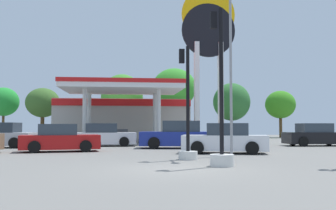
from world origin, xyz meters
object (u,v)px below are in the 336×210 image
car_2 (103,136)px  tree_0 (4,102)px  car_6 (316,136)px  tree_3 (174,88)px  tree_2 (122,97)px  car_5 (60,139)px  car_3 (225,140)px  station_pole_sign (208,42)px  corner_streetlamp (232,51)px  tree_1 (43,103)px  tree_4 (232,102)px  car_1 (179,136)px  tree_5 (280,105)px  traffic_signal_1 (187,129)px  traffic_signal_2 (221,127)px

car_2 → tree_0: 20.88m
car_6 → tree_3: 18.17m
car_2 → tree_0: tree_0 is taller
tree_2 → car_5: bearing=-97.9°
car_3 → station_pole_sign: bearing=80.6°
car_5 → tree_0: bearing=113.3°
corner_streetlamp → car_5: bearing=154.0°
tree_2 → tree_1: bearing=-167.2°
car_6 → tree_1: tree_1 is taller
car_5 → tree_1: size_ratio=0.80×
car_2 → tree_4: (13.53, 16.62, 3.40)m
car_5 → car_6: size_ratio=0.99×
tree_0 → tree_1: 4.92m
station_pole_sign → car_1: 12.65m
tree_2 → tree_5: bearing=1.2°
traffic_signal_1 → tree_5: 32.20m
car_3 → tree_3: size_ratio=0.59×
tree_5 → tree_0: bearing=-179.5°
traffic_signal_2 → tree_1: (-11.65, 28.39, 2.44)m
car_2 → car_5: 5.58m
tree_3 → car_5: bearing=-113.5°
car_5 → station_pole_sign: bearing=47.4°
traffic_signal_1 → car_3: bearing=53.6°
tree_0 → tree_2: bearing=-0.6°
tree_5 → tree_1: bearing=-175.2°
car_2 → corner_streetlamp: size_ratio=0.54×
car_6 → car_5: bearing=-166.0°
car_3 → car_6: car_6 is taller
car_2 → tree_5: 26.36m
tree_1 → tree_3: (13.73, -0.43, 1.66)m
car_1 → tree_1: size_ratio=0.91×
car_5 → traffic_signal_2: size_ratio=0.80×
car_5 → corner_streetlamp: size_ratio=0.53×
car_1 → traffic_signal_1: (-0.77, -7.81, 0.47)m
tree_2 → corner_streetlamp: size_ratio=0.89×
car_3 → car_6: bearing=37.9°
station_pole_sign → tree_2: 13.66m
traffic_signal_1 → tree_1: (-10.95, 25.74, 2.52)m
traffic_signal_2 → tree_2: size_ratio=0.75×
car_6 → tree_2: bearing=126.0°
tree_3 → traffic_signal_2: bearing=-94.3°
tree_4 → car_5: bearing=-125.4°
car_3 → traffic_signal_1: size_ratio=0.97×
station_pole_sign → car_2: size_ratio=3.10×
station_pole_sign → tree_0: size_ratio=2.43×
car_1 → tree_0: bearing=129.2°
tree_3 → tree_2: bearing=157.6°
car_6 → corner_streetlamp: bearing=-135.3°
car_1 → car_3: 4.83m
tree_0 → car_2: bearing=-55.9°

